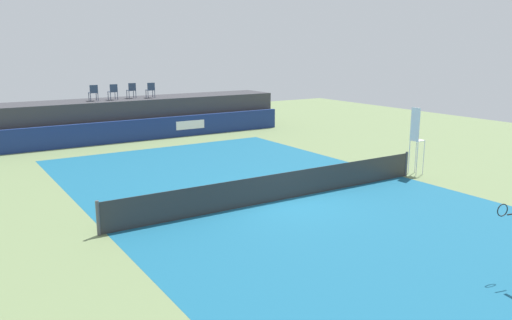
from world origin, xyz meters
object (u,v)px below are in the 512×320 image
object	(u,v)px
spectator_chair_left	(113,91)
net_post_far	(406,164)
spectator_chair_center	(132,90)
umpire_chair	(416,136)
net_post_near	(98,218)
spectator_chair_right	(151,89)
spectator_chair_far_left	(93,92)

from	to	relation	value
spectator_chair_left	net_post_far	size ratio (longest dim) A/B	0.89
spectator_chair_center	umpire_chair	bearing A→B (deg)	-67.09
spectator_chair_center	net_post_far	size ratio (longest dim) A/B	0.89
net_post_far	umpire_chair	bearing A→B (deg)	-0.12
spectator_chair_left	net_post_near	world-z (taller)	spectator_chair_left
spectator_chair_center	spectator_chair_left	bearing A→B (deg)	-162.86
spectator_chair_right	spectator_chair_center	bearing A→B (deg)	161.22
spectator_chair_left	net_post_near	xyz separation A→B (m)	(-5.19, -14.97, -2.19)
spectator_chair_center	net_post_far	world-z (taller)	spectator_chair_center
spectator_chair_right	net_post_far	xyz separation A→B (m)	(4.98, -14.99, -2.19)
net_post_near	umpire_chair	bearing A→B (deg)	-0.00
spectator_chair_far_left	umpire_chair	distance (m)	17.40
umpire_chair	net_post_far	bearing A→B (deg)	179.88
spectator_chair_right	net_post_near	xyz separation A→B (m)	(-7.42, -14.99, -2.19)
spectator_chair_left	umpire_chair	world-z (taller)	spectator_chair_left
net_post_near	net_post_far	bearing A→B (deg)	0.00
net_post_near	net_post_far	xyz separation A→B (m)	(12.40, 0.00, 0.00)
spectator_chair_center	umpire_chair	size ratio (longest dim) A/B	0.32
spectator_chair_far_left	net_post_far	distance (m)	17.27
spectator_chair_left	net_post_far	bearing A→B (deg)	-64.28
spectator_chair_far_left	net_post_far	size ratio (longest dim) A/B	0.89
umpire_chair	net_post_near	world-z (taller)	umpire_chair
spectator_chair_left	umpire_chair	size ratio (longest dim) A/B	0.32
spectator_chair_far_left	spectator_chair_right	distance (m)	3.31
umpire_chair	spectator_chair_right	bearing A→B (deg)	110.00
net_post_near	net_post_far	distance (m)	12.40
spectator_chair_far_left	net_post_near	distance (m)	15.69
net_post_near	spectator_chair_right	bearing A→B (deg)	63.66
spectator_chair_center	spectator_chair_right	bearing A→B (deg)	-18.78
spectator_chair_right	net_post_near	world-z (taller)	spectator_chair_right
spectator_chair_left	umpire_chair	bearing A→B (deg)	-62.83
spectator_chair_right	net_post_far	bearing A→B (deg)	-71.61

